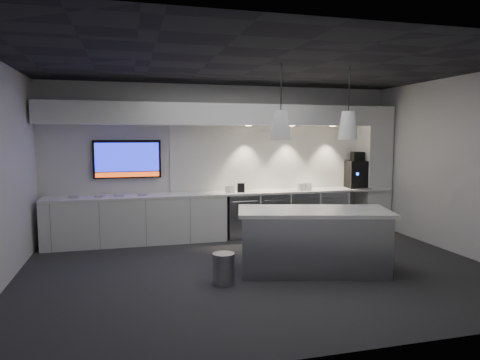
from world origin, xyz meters
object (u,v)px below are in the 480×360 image
object	(u,v)px
island	(313,240)
bin	(224,269)
wall_tv	(127,159)
coffee_machine	(357,173)

from	to	relation	value
island	bin	size ratio (longest dim) A/B	5.60
bin	island	bearing A→B (deg)	7.46
wall_tv	bin	size ratio (longest dim) A/B	2.97
bin	coffee_machine	size ratio (longest dim) A/B	0.55
island	bin	world-z (taller)	island
coffee_machine	bin	bearing A→B (deg)	-134.07
wall_tv	bin	xyz separation A→B (m)	(1.23, -2.84, -1.35)
wall_tv	bin	world-z (taller)	wall_tv
island	bin	bearing A→B (deg)	-157.68
bin	coffee_machine	bearing A→B (deg)	36.75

